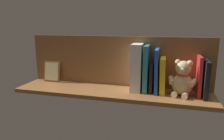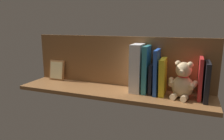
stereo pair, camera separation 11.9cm
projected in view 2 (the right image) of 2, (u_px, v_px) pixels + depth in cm
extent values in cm
cube|color=brown|center=(112.00, 92.00, 121.77)|extent=(113.08, 26.33, 2.20)
cube|color=brown|center=(118.00, 61.00, 128.19)|extent=(113.08, 1.50, 30.43)
cube|color=black|center=(207.00, 81.00, 103.73)|extent=(2.21, 15.62, 19.39)
cube|color=red|center=(200.00, 78.00, 105.81)|extent=(1.98, 12.86, 21.26)
ellipsoid|color=#D1B284|center=(182.00, 87.00, 107.99)|extent=(13.06, 12.18, 11.70)
sphere|color=#D1B284|center=(184.00, 70.00, 106.07)|extent=(8.04, 8.04, 8.04)
sphere|color=#D1B284|center=(190.00, 65.00, 103.77)|extent=(3.11, 3.11, 3.11)
sphere|color=#D1B284|center=(178.00, 63.00, 107.07)|extent=(3.11, 3.11, 3.11)
sphere|color=beige|center=(182.00, 72.00, 103.44)|extent=(3.11, 3.11, 3.11)
cylinder|color=#D1B284|center=(193.00, 85.00, 103.33)|extent=(5.43, 6.31, 4.33)
cylinder|color=#D1B284|center=(171.00, 82.00, 109.40)|extent=(3.43, 6.04, 4.33)
cylinder|color=#D1B284|center=(184.00, 98.00, 103.46)|extent=(4.01, 4.97, 3.11)
cylinder|color=#D1B284|center=(174.00, 96.00, 106.34)|extent=(4.01, 4.97, 3.11)
torus|color=red|center=(183.00, 76.00, 106.77)|extent=(6.40, 6.40, 0.91)
cube|color=yellow|center=(163.00, 77.00, 112.41)|extent=(3.39, 13.15, 19.69)
cube|color=blue|center=(157.00, 72.00, 112.78)|extent=(2.44, 13.77, 24.37)
cube|color=black|center=(152.00, 78.00, 115.64)|extent=(1.75, 11.59, 16.11)
cube|color=teal|center=(146.00, 69.00, 115.28)|extent=(2.58, 12.45, 26.04)
cube|color=white|center=(137.00, 68.00, 116.82)|extent=(5.91, 12.71, 26.83)
cube|color=#9E6B3D|center=(57.00, 70.00, 142.49)|extent=(11.09, 3.44, 13.60)
cube|color=beige|center=(56.00, 70.00, 141.83)|extent=(9.31, 2.25, 11.32)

